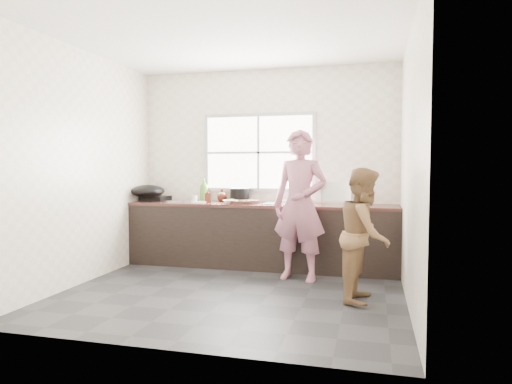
% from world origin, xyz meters
% --- Properties ---
extents(floor, '(3.60, 3.20, 0.01)m').
position_xyz_m(floor, '(0.00, 0.00, -0.01)').
color(floor, '#262628').
rests_on(floor, ground).
extents(ceiling, '(3.60, 3.20, 0.01)m').
position_xyz_m(ceiling, '(0.00, 0.00, 2.71)').
color(ceiling, silver).
rests_on(ceiling, wall_back).
extents(wall_back, '(3.60, 0.01, 2.70)m').
position_xyz_m(wall_back, '(0.00, 1.60, 1.35)').
color(wall_back, silver).
rests_on(wall_back, ground).
extents(wall_left, '(0.01, 3.20, 2.70)m').
position_xyz_m(wall_left, '(-1.80, 0.00, 1.35)').
color(wall_left, beige).
rests_on(wall_left, ground).
extents(wall_right, '(0.01, 3.20, 2.70)m').
position_xyz_m(wall_right, '(1.80, 0.00, 1.35)').
color(wall_right, beige).
rests_on(wall_right, ground).
extents(wall_front, '(3.60, 0.01, 2.70)m').
position_xyz_m(wall_front, '(0.00, -1.60, 1.35)').
color(wall_front, beige).
rests_on(wall_front, ground).
extents(cabinet, '(3.60, 0.62, 0.82)m').
position_xyz_m(cabinet, '(0.00, 1.29, 0.41)').
color(cabinet, black).
rests_on(cabinet, floor).
extents(countertop, '(3.60, 0.64, 0.04)m').
position_xyz_m(countertop, '(0.00, 1.29, 0.84)').
color(countertop, '#361B16').
rests_on(countertop, cabinet).
extents(sink, '(0.55, 0.45, 0.02)m').
position_xyz_m(sink, '(0.35, 1.29, 0.86)').
color(sink, silver).
rests_on(sink, countertop).
extents(faucet, '(0.02, 0.02, 0.30)m').
position_xyz_m(faucet, '(0.35, 1.49, 1.01)').
color(faucet, silver).
rests_on(faucet, countertop).
extents(window_frame, '(1.60, 0.05, 1.10)m').
position_xyz_m(window_frame, '(-0.10, 1.59, 1.55)').
color(window_frame, '#9EA0A5').
rests_on(window_frame, wall_back).
extents(window_glazing, '(1.50, 0.01, 1.00)m').
position_xyz_m(window_glazing, '(-0.10, 1.57, 1.55)').
color(window_glazing, white).
rests_on(window_glazing, window_frame).
extents(woman, '(0.67, 0.51, 1.68)m').
position_xyz_m(woman, '(0.62, 0.74, 0.84)').
color(woman, '#AF697E').
rests_on(woman, floor).
extents(person_side, '(0.58, 0.71, 1.35)m').
position_xyz_m(person_side, '(1.39, 0.05, 0.67)').
color(person_side, brown).
rests_on(person_side, floor).
extents(cutting_board, '(0.45, 0.45, 0.04)m').
position_xyz_m(cutting_board, '(-0.23, 1.25, 0.88)').
color(cutting_board, '#311D13').
rests_on(cutting_board, countertop).
extents(cleaver, '(0.24, 0.21, 0.01)m').
position_xyz_m(cleaver, '(-0.21, 1.16, 0.90)').
color(cleaver, '#AEB1B5').
rests_on(cleaver, cutting_board).
extents(bowl_mince, '(0.26, 0.26, 0.05)m').
position_xyz_m(bowl_mince, '(-0.38, 1.15, 0.88)').
color(bowl_mince, white).
rests_on(bowl_mince, countertop).
extents(bowl_crabs, '(0.24, 0.24, 0.06)m').
position_xyz_m(bowl_crabs, '(0.60, 1.11, 0.89)').
color(bowl_crabs, white).
rests_on(bowl_crabs, countertop).
extents(bowl_held, '(0.24, 0.24, 0.07)m').
position_xyz_m(bowl_held, '(0.29, 1.31, 0.89)').
color(bowl_held, silver).
rests_on(bowl_held, countertop).
extents(black_pot, '(0.32, 0.32, 0.19)m').
position_xyz_m(black_pot, '(-0.34, 1.43, 0.96)').
color(black_pot, black).
rests_on(black_pot, countertop).
extents(plate_food, '(0.26, 0.26, 0.02)m').
position_xyz_m(plate_food, '(-0.85, 1.20, 0.87)').
color(plate_food, white).
rests_on(plate_food, countertop).
extents(bottle_green, '(0.13, 0.13, 0.32)m').
position_xyz_m(bottle_green, '(-0.89, 1.52, 1.02)').
color(bottle_green, '#49832B').
rests_on(bottle_green, countertop).
extents(bottle_brown_tall, '(0.10, 0.10, 0.17)m').
position_xyz_m(bottle_brown_tall, '(-0.75, 1.28, 0.95)').
color(bottle_brown_tall, '#4B1B12').
rests_on(bottle_brown_tall, countertop).
extents(bottle_brown_short, '(0.16, 0.16, 0.17)m').
position_xyz_m(bottle_brown_short, '(-0.61, 1.48, 0.95)').
color(bottle_brown_short, '#421B10').
rests_on(bottle_brown_short, countertop).
extents(glass_jar, '(0.07, 0.07, 0.10)m').
position_xyz_m(glass_jar, '(-0.90, 1.18, 0.91)').
color(glass_jar, white).
rests_on(glass_jar, countertop).
extents(burner, '(0.43, 0.43, 0.06)m').
position_xyz_m(burner, '(-1.65, 1.46, 0.89)').
color(burner, black).
rests_on(burner, countertop).
extents(wok, '(0.59, 0.59, 0.18)m').
position_xyz_m(wok, '(-1.62, 1.21, 1.01)').
color(wok, black).
rests_on(wok, burner).
extents(dish_rack, '(0.46, 0.38, 0.30)m').
position_xyz_m(dish_rack, '(0.95, 1.52, 1.01)').
color(dish_rack, white).
rests_on(dish_rack, countertop).
extents(pot_lid_left, '(0.33, 0.33, 0.01)m').
position_xyz_m(pot_lid_left, '(-1.26, 1.30, 0.87)').
color(pot_lid_left, silver).
rests_on(pot_lid_left, countertop).
extents(pot_lid_right, '(0.29, 0.29, 0.01)m').
position_xyz_m(pot_lid_right, '(-1.09, 1.42, 0.87)').
color(pot_lid_right, '#AFB2B6').
rests_on(pot_lid_right, countertop).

